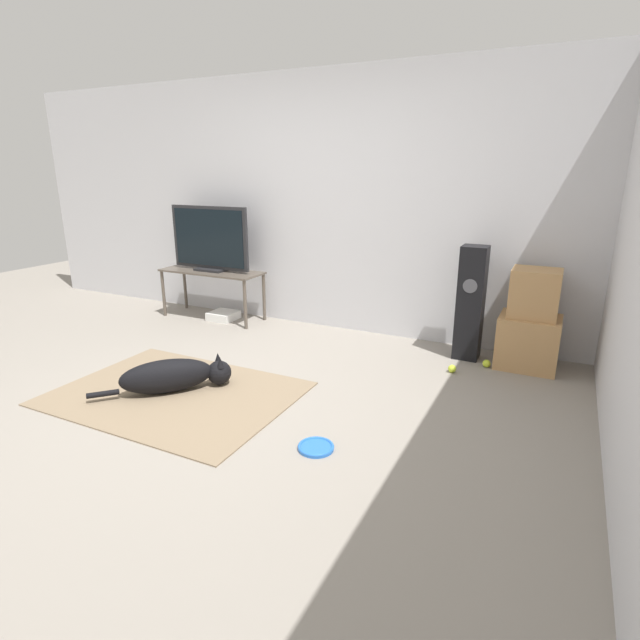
{
  "coord_description": "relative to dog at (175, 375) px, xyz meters",
  "views": [
    {
      "loc": [
        2.23,
        -2.56,
        1.62
      ],
      "look_at": [
        0.51,
        0.9,
        0.45
      ],
      "focal_mm": 28.0,
      "sensor_mm": 36.0,
      "label": 1
    }
  ],
  "objects": [
    {
      "name": "tennis_ball_by_boxes",
      "position": [
        1.8,
        1.31,
        -0.1
      ],
      "size": [
        0.07,
        0.07,
        0.07
      ],
      "color": "#C6E033",
      "rests_on": "ground_plane"
    },
    {
      "name": "cardboard_box_lower",
      "position": [
        2.33,
        1.73,
        0.09
      ],
      "size": [
        0.48,
        0.42,
        0.44
      ],
      "color": "tan",
      "rests_on": "ground_plane"
    },
    {
      "name": "dog",
      "position": [
        0.0,
        0.0,
        0.0
      ],
      "size": [
        0.75,
        0.8,
        0.26
      ],
      "color": "black",
      "rests_on": "area_rug"
    },
    {
      "name": "tv_stand",
      "position": [
        -0.97,
        1.72,
        0.34
      ],
      "size": [
        1.18,
        0.42,
        0.54
      ],
      "color": "brown",
      "rests_on": "ground_plane"
    },
    {
      "name": "tv",
      "position": [
        -0.97,
        1.72,
        0.75
      ],
      "size": [
        0.97,
        0.2,
        0.7
      ],
      "color": "#232326",
      "rests_on": "tv_stand"
    },
    {
      "name": "wall_back",
      "position": [
        0.29,
        2.04,
        1.14
      ],
      "size": [
        8.0,
        0.06,
        2.55
      ],
      "color": "silver",
      "rests_on": "ground_plane"
    },
    {
      "name": "area_rug",
      "position": [
        0.02,
        -0.03,
        -0.13
      ],
      "size": [
        1.75,
        1.29,
        0.01
      ],
      "color": "#847056",
      "rests_on": "ground_plane"
    },
    {
      "name": "floor_speaker",
      "position": [
        1.83,
        1.73,
        0.37
      ],
      "size": [
        0.22,
        0.22,
        1.0
      ],
      "color": "black",
      "rests_on": "ground_plane"
    },
    {
      "name": "cardboard_box_upper",
      "position": [
        2.33,
        1.74,
        0.51
      ],
      "size": [
        0.38,
        0.33,
        0.4
      ],
      "color": "tan",
      "rests_on": "cardboard_box_lower"
    },
    {
      "name": "game_console",
      "position": [
        -0.84,
        1.71,
        -0.09
      ],
      "size": [
        0.29,
        0.28,
        0.09
      ],
      "color": "white",
      "rests_on": "ground_plane"
    },
    {
      "name": "tennis_ball_near_speaker",
      "position": [
        2.04,
        1.56,
        -0.1
      ],
      "size": [
        0.07,
        0.07,
        0.07
      ],
      "color": "#C6E033",
      "rests_on": "ground_plane"
    },
    {
      "name": "ground_plane",
      "position": [
        0.29,
        -0.06,
        -0.13
      ],
      "size": [
        12.0,
        12.0,
        0.0
      ],
      "primitive_type": "plane",
      "color": "gray"
    },
    {
      "name": "frisbee",
      "position": [
        1.32,
        -0.25,
        -0.12
      ],
      "size": [
        0.22,
        0.22,
        0.03
      ],
      "color": "blue",
      "rests_on": "ground_plane"
    }
  ]
}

